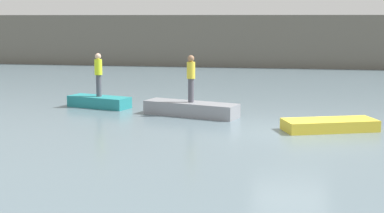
# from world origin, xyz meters

# --- Properties ---
(ground_plane) EXTENTS (120.00, 120.00, 0.00)m
(ground_plane) POSITION_xyz_m (0.00, 0.00, 0.00)
(ground_plane) COLOR slate
(embankment_wall) EXTENTS (80.00, 1.20, 3.92)m
(embankment_wall) POSITION_xyz_m (0.00, 23.97, 1.96)
(embankment_wall) COLOR #666056
(embankment_wall) RESTS_ON ground_plane
(rowboat_teal) EXTENTS (2.84, 1.66, 0.47)m
(rowboat_teal) POSITION_xyz_m (-8.01, 3.78, 0.23)
(rowboat_teal) COLOR teal
(rowboat_teal) RESTS_ON ground_plane
(rowboat_grey) EXTENTS (3.84, 2.01, 0.53)m
(rowboat_grey) POSITION_xyz_m (-3.83, 2.48, 0.26)
(rowboat_grey) COLOR gray
(rowboat_grey) RESTS_ON ground_plane
(rowboat_yellow) EXTENTS (3.31, 2.15, 0.38)m
(rowboat_yellow) POSITION_xyz_m (1.26, 0.54, 0.19)
(rowboat_yellow) COLOR gold
(rowboat_yellow) RESTS_ON ground_plane
(person_hiviz_shirt) EXTENTS (0.32, 0.32, 1.82)m
(person_hiviz_shirt) POSITION_xyz_m (-8.01, 3.78, 1.49)
(person_hiviz_shirt) COLOR #4C4C56
(person_hiviz_shirt) RESTS_ON rowboat_teal
(person_yellow_shirt) EXTENTS (0.32, 0.32, 1.81)m
(person_yellow_shirt) POSITION_xyz_m (-3.83, 2.48, 1.55)
(person_yellow_shirt) COLOR #4C4C56
(person_yellow_shirt) RESTS_ON rowboat_grey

